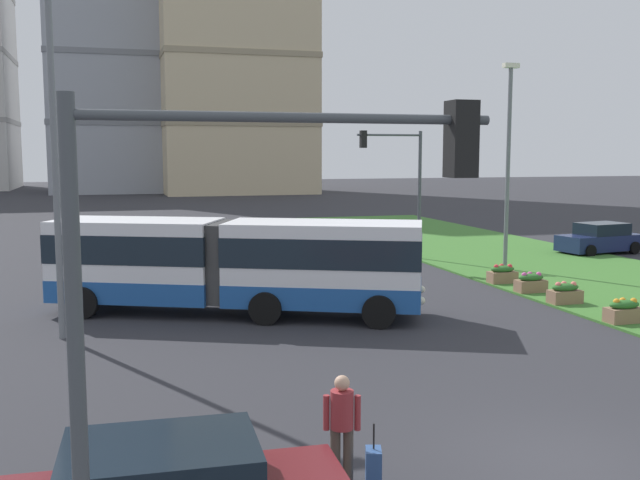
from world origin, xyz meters
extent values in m
plane|color=#2D2D33|center=(0.00, 0.00, 0.00)|extent=(260.00, 260.00, 0.00)
cube|color=white|center=(-0.76, 11.45, 1.73)|extent=(6.50, 4.77, 2.55)
cube|color=#1E519E|center=(-0.76, 11.45, 0.80)|extent=(6.52, 4.79, 0.70)
cube|color=#19232D|center=(-0.76, 11.45, 2.15)|extent=(6.55, 4.82, 0.90)
cube|color=white|center=(-6.31, 13.99, 1.73)|extent=(5.77, 4.45, 2.55)
cube|color=#1E519E|center=(-6.31, 13.99, 0.80)|extent=(5.80, 4.48, 0.70)
cube|color=#19232D|center=(-6.31, 13.99, 2.15)|extent=(5.82, 4.50, 0.90)
cylinder|color=#383838|center=(-3.49, 12.69, 1.72)|extent=(2.40, 2.40, 2.45)
cylinder|color=black|center=(1.39, 11.84, 0.50)|extent=(1.03, 0.67, 1.00)
cylinder|color=black|center=(0.35, 9.56, 0.50)|extent=(1.03, 0.67, 1.00)
cylinder|color=black|center=(-1.70, 13.25, 0.50)|extent=(1.03, 0.67, 1.00)
cylinder|color=black|center=(-2.74, 10.97, 0.50)|extent=(1.03, 0.67, 1.00)
cylinder|color=black|center=(-6.96, 15.67, 0.50)|extent=(1.03, 0.67, 1.00)
cylinder|color=black|center=(-8.01, 13.40, 0.50)|extent=(1.03, 0.67, 1.00)
sphere|color=#F9EFC6|center=(2.36, 11.01, 0.80)|extent=(0.24, 0.24, 0.24)
sphere|color=#F9EFC6|center=(1.61, 9.37, 0.80)|extent=(0.24, 0.24, 0.24)
cube|color=black|center=(-6.65, -1.19, 1.28)|extent=(2.46, 1.79, 0.60)
cube|color=silver|center=(-6.00, 22.07, 0.58)|extent=(4.42, 1.85, 0.80)
cube|color=black|center=(-6.15, 22.07, 1.28)|extent=(2.40, 1.71, 0.60)
cylinder|color=black|center=(-4.51, 22.99, 0.32)|extent=(0.64, 0.23, 0.64)
cylinder|color=black|center=(-4.49, 21.19, 0.32)|extent=(0.64, 0.23, 0.64)
cylinder|color=black|center=(-7.51, 22.96, 0.32)|extent=(0.64, 0.23, 0.64)
cylinder|color=black|center=(-7.49, 21.16, 0.32)|extent=(0.64, 0.23, 0.64)
cube|color=#19234C|center=(16.97, 21.42, 0.58)|extent=(4.62, 2.43, 0.80)
cube|color=black|center=(17.12, 21.44, 1.28)|extent=(2.60, 2.01, 0.60)
cylinder|color=black|center=(15.62, 20.31, 0.32)|extent=(0.67, 0.31, 0.64)
cylinder|color=black|center=(15.36, 22.09, 0.32)|extent=(0.67, 0.31, 0.64)
cylinder|color=black|center=(18.59, 20.75, 0.32)|extent=(0.67, 0.31, 0.64)
cylinder|color=black|center=(18.32, 22.53, 0.32)|extent=(0.67, 0.31, 0.64)
cylinder|color=#4C4238|center=(-3.91, 0.32, 0.45)|extent=(0.16, 0.16, 0.90)
cylinder|color=#4C4238|center=(-3.72, 0.26, 0.45)|extent=(0.16, 0.16, 0.90)
cylinder|color=maroon|center=(-3.82, 0.29, 1.20)|extent=(0.36, 0.36, 0.60)
sphere|color=tan|center=(-3.82, 0.29, 1.62)|extent=(0.24, 0.24, 0.24)
cylinder|color=maroon|center=(-4.05, 0.37, 1.15)|extent=(0.10, 0.10, 0.55)
cylinder|color=maroon|center=(-3.59, 0.22, 1.15)|extent=(0.10, 0.10, 0.55)
cube|color=#335693|center=(-3.37, 0.09, 0.31)|extent=(0.34, 0.42, 0.56)
cylinder|color=black|center=(-3.37, 0.09, 0.80)|extent=(0.03, 0.03, 0.40)
cube|color=#937051|center=(7.57, 7.94, 0.30)|extent=(1.10, 0.56, 0.44)
ellipsoid|color=#2D6B28|center=(7.57, 7.94, 0.62)|extent=(0.99, 0.50, 0.28)
sphere|color=orange|center=(7.29, 7.94, 0.72)|extent=(0.20, 0.20, 0.20)
sphere|color=orange|center=(7.57, 8.02, 0.72)|extent=(0.20, 0.20, 0.20)
sphere|color=orange|center=(7.85, 7.88, 0.72)|extent=(0.20, 0.20, 0.20)
cube|color=#937051|center=(7.57, 10.86, 0.30)|extent=(1.10, 0.56, 0.44)
ellipsoid|color=#2D6B28|center=(7.57, 10.86, 0.62)|extent=(0.99, 0.50, 0.28)
sphere|color=#EF7566|center=(7.29, 10.86, 0.72)|extent=(0.20, 0.20, 0.20)
sphere|color=#EF7566|center=(7.57, 10.94, 0.72)|extent=(0.20, 0.20, 0.20)
sphere|color=#EF7566|center=(7.85, 10.80, 0.72)|extent=(0.20, 0.20, 0.20)
cube|color=#937051|center=(7.57, 12.93, 0.30)|extent=(1.10, 0.56, 0.44)
ellipsoid|color=#2D6B28|center=(7.57, 12.93, 0.62)|extent=(0.99, 0.50, 0.28)
sphere|color=#D14C99|center=(7.29, 12.93, 0.72)|extent=(0.20, 0.20, 0.20)
sphere|color=#D14C99|center=(7.57, 13.01, 0.72)|extent=(0.20, 0.20, 0.20)
sphere|color=#D14C99|center=(7.85, 12.87, 0.72)|extent=(0.20, 0.20, 0.20)
cube|color=#937051|center=(7.57, 14.92, 0.30)|extent=(1.10, 0.56, 0.44)
ellipsoid|color=#2D6B28|center=(7.57, 14.92, 0.62)|extent=(0.99, 0.50, 0.28)
sphere|color=red|center=(7.29, 14.92, 0.72)|extent=(0.20, 0.20, 0.20)
sphere|color=red|center=(7.57, 15.00, 0.72)|extent=(0.20, 0.20, 0.20)
sphere|color=red|center=(7.85, 14.86, 0.72)|extent=(0.20, 0.20, 0.20)
cylinder|color=#474C51|center=(-7.50, -3.00, 2.83)|extent=(0.16, 0.16, 5.66)
cylinder|color=#474C51|center=(-5.40, -3.00, 5.46)|extent=(4.20, 0.10, 0.10)
cube|color=black|center=(-3.60, -3.00, 5.26)|extent=(0.28, 0.28, 0.80)
sphere|color=red|center=(-3.60, -3.00, 5.51)|extent=(0.16, 0.16, 0.16)
sphere|color=yellow|center=(-3.60, -3.00, 5.25)|extent=(0.16, 0.16, 0.16)
sphere|color=green|center=(-3.60, -3.00, 4.99)|extent=(0.16, 0.16, 0.16)
cylinder|color=#474C51|center=(7.17, 22.00, 3.08)|extent=(0.16, 0.16, 6.17)
cylinder|color=#474C51|center=(5.58, 22.00, 5.97)|extent=(3.18, 0.10, 0.10)
cube|color=black|center=(4.30, 22.00, 5.77)|extent=(0.28, 0.28, 0.80)
sphere|color=red|center=(4.30, 22.00, 6.02)|extent=(0.16, 0.16, 0.16)
sphere|color=yellow|center=(4.30, 22.00, 5.76)|extent=(0.16, 0.16, 0.16)
sphere|color=green|center=(4.30, 22.00, 5.50)|extent=(0.16, 0.16, 0.16)
cylinder|color=slate|center=(-8.50, 11.00, 4.69)|extent=(0.18, 0.18, 9.39)
cylinder|color=slate|center=(9.47, 17.93, 4.36)|extent=(0.18, 0.18, 8.72)
cube|color=white|center=(9.47, 17.93, 8.82)|extent=(0.70, 0.28, 0.20)
cube|color=gray|center=(-4.28, 91.88, 8.96)|extent=(19.81, 14.97, 0.70)
cube|color=gray|center=(-4.28, 91.88, 17.56)|extent=(19.81, 14.97, 0.70)
cube|color=#9C8D6E|center=(9.20, 85.44, 8.77)|extent=(19.15, 16.58, 0.70)
cube|color=#9C8D6E|center=(9.20, 85.44, 17.18)|extent=(19.15, 16.58, 0.70)
camera|label=1|loc=(-7.17, -9.92, 5.11)|focal=40.71mm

